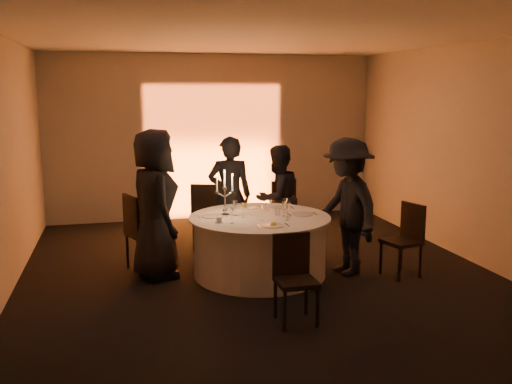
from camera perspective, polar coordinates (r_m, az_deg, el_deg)
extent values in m
plane|color=black|center=(7.44, 0.37, -8.25)|extent=(7.00, 7.00, 0.00)
plane|color=white|center=(7.09, 0.40, 15.43)|extent=(7.00, 7.00, 0.00)
plane|color=#A7A19B|center=(10.52, -4.28, 5.50)|extent=(7.00, 0.00, 7.00)
plane|color=#A7A19B|center=(3.86, 13.16, -2.84)|extent=(7.00, 0.00, 7.00)
plane|color=#A7A19B|center=(7.02, -24.14, 2.31)|extent=(0.00, 7.00, 7.00)
plane|color=#A7A19B|center=(8.36, 20.80, 3.66)|extent=(0.00, 7.00, 7.00)
cube|color=black|center=(10.45, -3.91, -2.58)|extent=(0.25, 0.12, 0.10)
cylinder|color=black|center=(7.43, 0.37, -8.14)|extent=(0.60, 0.60, 0.03)
cylinder|color=black|center=(7.33, 0.37, -5.47)|extent=(0.20, 0.20, 0.75)
cylinder|color=white|center=(7.33, 0.37, -5.47)|extent=(1.68, 1.68, 0.75)
cylinder|color=white|center=(7.23, 0.38, -2.53)|extent=(1.80, 1.80, 0.02)
cube|color=black|center=(7.65, -10.92, -4.11)|extent=(0.58, 0.58, 0.05)
cube|color=black|center=(7.51, -12.38, -2.28)|extent=(0.21, 0.43, 0.51)
cylinder|color=black|center=(7.63, -8.94, -6.03)|extent=(0.04, 0.04, 0.48)
cylinder|color=black|center=(7.96, -10.20, -5.38)|extent=(0.04, 0.04, 0.48)
cylinder|color=black|center=(7.47, -11.56, -6.46)|extent=(0.04, 0.04, 0.48)
cylinder|color=black|center=(7.81, -12.73, -5.78)|extent=(0.04, 0.04, 0.48)
cube|color=black|center=(8.52, -4.77, -2.52)|extent=(0.56, 0.56, 0.05)
cube|color=black|center=(8.27, -5.02, -0.96)|extent=(0.43, 0.17, 0.51)
cylinder|color=black|center=(8.73, -3.32, -3.86)|extent=(0.04, 0.04, 0.48)
cylinder|color=black|center=(8.79, -5.78, -3.80)|extent=(0.04, 0.04, 0.48)
cylinder|color=black|center=(8.37, -3.66, -4.48)|extent=(0.04, 0.04, 0.48)
cylinder|color=black|center=(8.43, -6.23, -4.42)|extent=(0.04, 0.04, 0.48)
cube|color=black|center=(8.75, 1.94, -2.10)|extent=(0.59, 0.59, 0.05)
cube|color=black|center=(8.54, 2.80, -0.50)|extent=(0.43, 0.21, 0.51)
cylinder|color=black|center=(9.07, 2.11, -3.29)|extent=(0.04, 0.04, 0.48)
cylinder|color=black|center=(8.84, 0.17, -3.64)|extent=(0.04, 0.04, 0.48)
cylinder|color=black|center=(8.79, 3.70, -3.75)|extent=(0.04, 0.04, 0.48)
cylinder|color=black|center=(8.55, 1.73, -4.13)|extent=(0.04, 0.04, 0.48)
cube|color=black|center=(7.50, 14.31, -4.86)|extent=(0.50, 0.50, 0.05)
cube|color=black|center=(7.57, 15.42, -2.82)|extent=(0.14, 0.40, 0.47)
cylinder|color=black|center=(7.58, 12.36, -6.42)|extent=(0.04, 0.04, 0.44)
cylinder|color=black|center=(7.33, 14.15, -7.07)|extent=(0.04, 0.04, 0.44)
cylinder|color=black|center=(7.80, 14.31, -6.02)|extent=(0.04, 0.04, 0.44)
cylinder|color=black|center=(7.56, 16.11, -6.62)|extent=(0.04, 0.04, 0.44)
cube|color=black|center=(5.86, 4.04, -8.97)|extent=(0.40, 0.40, 0.05)
cube|color=black|center=(5.94, 3.53, -6.20)|extent=(0.40, 0.04, 0.45)
cylinder|color=black|center=(5.73, 2.91, -11.74)|extent=(0.04, 0.04, 0.42)
cylinder|color=black|center=(5.84, 6.16, -11.39)|extent=(0.04, 0.04, 0.42)
cylinder|color=black|center=(6.04, 1.95, -10.59)|extent=(0.04, 0.04, 0.42)
cylinder|color=black|center=(6.13, 5.04, -10.28)|extent=(0.04, 0.04, 0.42)
imported|color=black|center=(7.25, -10.10, -1.20)|extent=(0.76, 1.02, 1.88)
imported|color=black|center=(8.21, -2.63, -0.35)|extent=(0.68, 0.50, 1.71)
imported|color=black|center=(8.39, 2.17, -0.62)|extent=(0.94, 0.87, 1.56)
imported|color=black|center=(7.37, 9.09, -1.46)|extent=(0.85, 1.24, 1.76)
cylinder|color=white|center=(7.24, -4.40, -2.41)|extent=(0.28, 0.28, 0.01)
cube|color=silver|center=(7.22, -5.74, -2.49)|extent=(0.01, 0.17, 0.01)
cube|color=silver|center=(7.27, -3.08, -2.36)|extent=(0.02, 0.17, 0.01)
cylinder|color=white|center=(7.71, -1.19, -1.62)|extent=(0.28, 0.28, 0.01)
cube|color=silver|center=(7.67, -2.43, -1.69)|extent=(0.02, 0.17, 0.01)
cube|color=silver|center=(7.74, 0.04, -1.57)|extent=(0.02, 0.17, 0.01)
sphere|color=yellow|center=(7.70, -1.19, -1.31)|extent=(0.07, 0.07, 0.07)
cylinder|color=white|center=(7.72, 2.38, -1.60)|extent=(0.26, 0.26, 0.01)
cube|color=silver|center=(7.68, 1.16, -1.67)|extent=(0.02, 0.17, 0.01)
cube|color=silver|center=(7.77, 3.58, -1.54)|extent=(0.01, 0.17, 0.01)
cylinder|color=white|center=(7.36, 4.63, -2.21)|extent=(0.27, 0.27, 0.01)
cube|color=silver|center=(7.31, 3.36, -2.29)|extent=(0.02, 0.17, 0.01)
cube|color=silver|center=(7.42, 5.88, -2.15)|extent=(0.01, 0.17, 0.01)
cylinder|color=white|center=(6.72, 1.74, -3.38)|extent=(0.25, 0.25, 0.01)
cube|color=silver|center=(6.68, 0.33, -3.47)|extent=(0.02, 0.17, 0.01)
cube|color=silver|center=(6.76, 3.13, -3.31)|extent=(0.02, 0.17, 0.01)
sphere|color=yellow|center=(6.71, 1.75, -3.03)|extent=(0.07, 0.07, 0.07)
cylinder|color=white|center=(6.92, -3.70, -3.01)|extent=(0.11, 0.11, 0.01)
cylinder|color=white|center=(6.92, -3.70, -2.74)|extent=(0.07, 0.07, 0.06)
cylinder|color=white|center=(7.29, -3.12, -2.30)|extent=(0.12, 0.12, 0.02)
sphere|color=white|center=(7.28, -3.12, -1.87)|extent=(0.06, 0.06, 0.06)
cylinder|color=white|center=(7.25, -3.13, -0.95)|extent=(0.02, 0.02, 0.31)
cylinder|color=white|center=(7.22, -3.15, 0.37)|extent=(0.05, 0.05, 0.03)
cylinder|color=white|center=(7.21, -3.15, 1.19)|extent=(0.02, 0.02, 0.20)
cone|color=orange|center=(7.19, -3.16, 2.13)|extent=(0.02, 0.02, 0.03)
cylinder|color=white|center=(7.23, -3.53, -0.26)|extent=(0.11, 0.02, 0.08)
cylinder|color=white|center=(7.21, -3.93, -0.02)|extent=(0.05, 0.05, 0.03)
cylinder|color=white|center=(7.20, -3.94, 0.80)|extent=(0.02, 0.02, 0.20)
cone|color=orange|center=(7.18, -3.95, 1.74)|extent=(0.02, 0.02, 0.03)
cylinder|color=white|center=(7.25, -2.75, -0.22)|extent=(0.11, 0.02, 0.08)
cylinder|color=white|center=(7.25, -2.36, 0.04)|extent=(0.05, 0.05, 0.03)
cylinder|color=white|center=(7.23, -2.36, 0.87)|extent=(0.02, 0.02, 0.20)
cone|color=orange|center=(7.21, -2.37, 1.80)|extent=(0.02, 0.02, 0.03)
cylinder|color=silver|center=(7.29, -2.10, -2.34)|extent=(0.06, 0.06, 0.01)
cylinder|color=silver|center=(7.27, -2.10, -1.94)|extent=(0.01, 0.01, 0.10)
cone|color=silver|center=(7.26, -2.11, -1.25)|extent=(0.07, 0.07, 0.09)
cylinder|color=silver|center=(7.01, 0.59, -2.84)|extent=(0.06, 0.06, 0.01)
cylinder|color=silver|center=(7.00, 0.59, -2.42)|extent=(0.01, 0.01, 0.10)
cone|color=silver|center=(6.98, 0.59, -1.70)|extent=(0.07, 0.07, 0.09)
cylinder|color=silver|center=(7.18, -1.29, -2.53)|extent=(0.06, 0.06, 0.01)
cylinder|color=silver|center=(7.17, -1.29, -2.13)|extent=(0.01, 0.01, 0.10)
cone|color=silver|center=(7.15, -1.29, -1.42)|extent=(0.07, 0.07, 0.09)
cylinder|color=silver|center=(6.85, -2.42, -3.15)|extent=(0.06, 0.06, 0.01)
cylinder|color=silver|center=(6.84, -2.42, -2.72)|extent=(0.01, 0.01, 0.10)
cone|color=silver|center=(6.82, -2.43, -1.98)|extent=(0.07, 0.07, 0.09)
cylinder|color=silver|center=(7.45, 2.95, -2.06)|extent=(0.06, 0.06, 0.01)
cylinder|color=silver|center=(7.44, 2.95, -1.67)|extent=(0.01, 0.01, 0.10)
cone|color=silver|center=(7.43, 2.96, -0.99)|extent=(0.07, 0.07, 0.09)
cylinder|color=silver|center=(7.03, 3.16, -2.81)|extent=(0.06, 0.06, 0.01)
cylinder|color=silver|center=(7.02, 3.16, -2.40)|extent=(0.01, 0.01, 0.10)
cone|color=silver|center=(7.00, 3.17, -1.68)|extent=(0.07, 0.07, 0.09)
cylinder|color=silver|center=(7.18, 3.22, -2.55)|extent=(0.06, 0.06, 0.01)
cylinder|color=silver|center=(7.17, 3.23, -2.14)|extent=(0.01, 0.01, 0.10)
cone|color=silver|center=(7.15, 3.24, -1.44)|extent=(0.07, 0.07, 0.09)
cylinder|color=silver|center=(7.24, 2.80, -2.42)|extent=(0.06, 0.06, 0.01)
cylinder|color=silver|center=(7.23, 2.80, -2.02)|extent=(0.01, 0.01, 0.10)
cone|color=silver|center=(7.22, 2.81, -1.32)|extent=(0.07, 0.07, 0.09)
cylinder|color=silver|center=(7.31, 2.18, -1.97)|extent=(0.07, 0.07, 0.09)
cylinder|color=silver|center=(7.59, 1.13, -1.50)|extent=(0.07, 0.07, 0.09)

